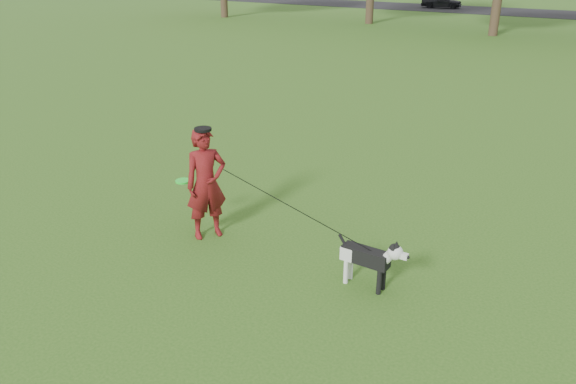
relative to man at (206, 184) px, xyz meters
The scene contains 5 objects.
ground 1.59m from the man, 16.85° to the left, with size 120.00×120.00×0.00m, color #285116.
man is the anchor object (origin of this frame).
dog 2.72m from the man, ahead, with size 0.98×0.20×0.75m.
car_left 41.78m from the man, 104.81° to the left, with size 1.26×3.13×1.07m, color black.
man_held_items 1.57m from the man, ahead, with size 3.36×0.29×1.21m.
Camera 1 is at (3.96, -6.10, 3.96)m, focal length 35.00 mm.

